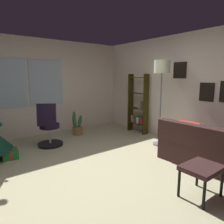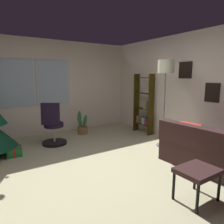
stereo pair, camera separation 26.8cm
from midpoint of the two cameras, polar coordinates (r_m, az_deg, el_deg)
The scene contains 9 objects.
ground_plane at distance 3.56m, azimuth 0.18°, elevation -17.15°, with size 4.76×5.78×0.10m, color #B9B48C.
wall_back_with_windows at distance 5.85m, azimuth -16.19°, elevation 6.66°, with size 4.76×0.12×2.53m.
wall_right_with_frames at distance 4.95m, azimuth 24.48°, elevation 5.56°, with size 0.12×5.78×2.53m.
footstool at distance 2.94m, azimuth 25.12°, elevation -15.12°, with size 0.51×0.40×0.43m.
gift_box_green at distance 4.57m, azimuth -23.96°, elevation -9.96°, with size 0.31×0.37×0.17m.
office_chair at distance 4.86m, azimuth -14.52°, elevation -4.48°, with size 0.58×0.60×0.99m.
bookshelf at distance 5.74m, azimuth 10.16°, elevation 1.32°, with size 0.18×0.64×1.63m.
floor_lamp at distance 4.66m, azimuth 16.31°, elevation 10.21°, with size 0.35×0.35×1.91m.
potted_plant at distance 5.67m, azimuth -6.99°, elevation -3.83°, with size 0.36×0.34×0.64m.
Camera 2 is at (-1.64, -2.72, 1.57)m, focal length 32.94 mm.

